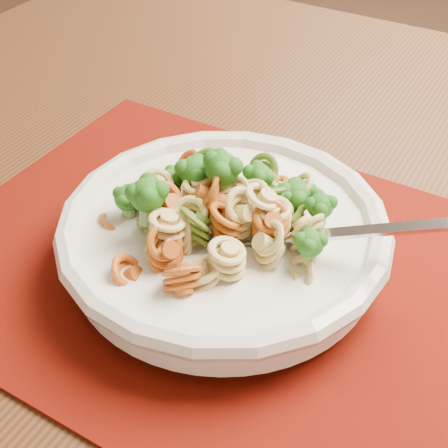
# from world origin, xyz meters

# --- Properties ---
(dining_table) EXTENTS (1.46, 1.20, 0.71)m
(dining_table) POSITION_xyz_m (-0.36, -0.65, 0.60)
(dining_table) COLOR #542E17
(dining_table) RESTS_ON ground
(placemat) EXTENTS (0.56, 0.50, 0.00)m
(placemat) POSITION_xyz_m (-0.49, -0.77, 0.71)
(placemat) COLOR #651104
(placemat) RESTS_ON dining_table
(pasta_bowl) EXTENTS (0.26, 0.26, 0.05)m
(pasta_bowl) POSITION_xyz_m (-0.49, -0.77, 0.74)
(pasta_bowl) COLOR silver
(pasta_bowl) RESTS_ON placemat
(pasta_broccoli_heap) EXTENTS (0.22, 0.22, 0.06)m
(pasta_broccoli_heap) POSITION_xyz_m (-0.49, -0.77, 0.76)
(pasta_broccoli_heap) COLOR #DEC66D
(pasta_broccoli_heap) RESTS_ON pasta_bowl
(fork) EXTENTS (0.18, 0.05, 0.08)m
(fork) POSITION_xyz_m (-0.45, -0.79, 0.76)
(fork) COLOR silver
(fork) RESTS_ON pasta_bowl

